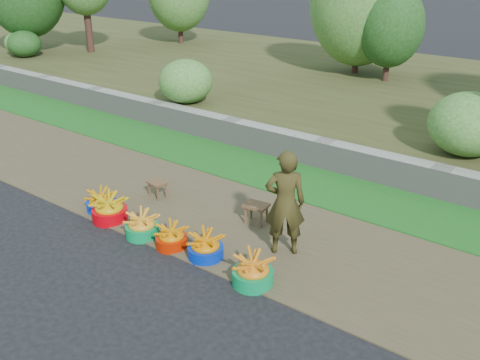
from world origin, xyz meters
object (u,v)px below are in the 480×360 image
Objects in this scene: basin_b at (109,210)px; basin_e at (205,247)px; basin_c at (142,226)px; basin_f at (253,272)px; basin_a at (101,202)px; stool_left at (157,185)px; basin_d at (171,237)px; vendor_woman at (285,203)px; stool_right at (256,208)px.

basin_e is (1.91, 0.05, -0.02)m from basin_b.
basin_f is at bearing -0.35° from basin_c.
basin_c is (1.12, -0.17, 0.01)m from basin_a.
basin_c is at bearing -55.53° from stool_left.
basin_b is at bearing -91.85° from stool_left.
basin_d is 0.30× the size of vendor_woman.
vendor_woman reaches higher than basin_d.
stool_left is 0.90× the size of stool_right.
basin_e is at bearing -90.00° from stool_right.
basin_f is 0.35× the size of vendor_woman.
vendor_woman is (1.36, 0.82, 0.62)m from basin_d.
basin_d is at bearing -4.54° from vendor_woman.
basin_f is 1.36× the size of stool_right.
stool_left is (0.38, 0.90, 0.08)m from basin_a.
stool_right is 1.04m from vendor_woman.
stool_left is at bearing 66.82° from basin_a.
basin_f is at bearing -7.26° from basin_e.
basin_a is 0.86× the size of basin_b.
basin_e is 0.88m from basin_f.
stool_right is at bearing 33.50° from basin_b.
basin_a is at bearing -153.31° from stool_right.
basin_a is 2.53m from stool_right.
stool_left is at bearing 141.41° from basin_d.
basin_b is 1.10× the size of basin_e.
basin_a is 3.18m from vendor_woman.
basin_b is at bearing 178.78° from basin_f.
basin_e is 0.93× the size of basin_f.
basin_d is at bearing 3.46° from basin_c.
stool_right is at bearing 90.00° from basin_e.
basin_b is at bearing 179.46° from basin_d.
basin_e is at bearing 6.46° from basin_d.
basin_b is (0.35, -0.13, 0.03)m from basin_a.
basin_d is (0.56, 0.03, -0.01)m from basin_c.
stool_right is (-0.88, 1.32, 0.10)m from basin_f.
stool_right is at bearing 26.69° from basin_a.
stool_left is 1.89m from stool_right.
basin_d is at bearing -173.54° from basin_e.
basin_b is at bearing -146.50° from stool_right.
vendor_woman reaches higher than stool_right.
basin_a is 0.31× the size of vendor_woman.
basin_c is at bearing -3.48° from basin_b.
basin_d is 0.92× the size of basin_e.
vendor_woman reaches higher than basin_b.
basin_c is 1.14m from basin_e.
basin_c is 1.30m from stool_left.
basin_e reaches higher than stool_left.
stool_left is (0.03, 1.02, 0.06)m from basin_b.
stool_left is at bearing 88.15° from basin_b.
basin_e reaches higher than basin_a.
basin_b is 2.79m from basin_f.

